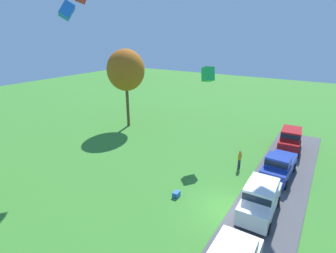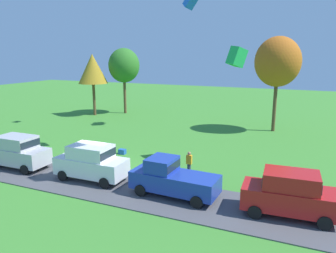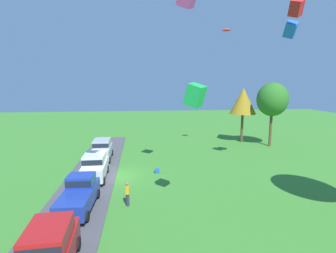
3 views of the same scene
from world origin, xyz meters
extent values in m
plane|color=#3D842D|center=(0.00, 0.00, 0.00)|extent=(120.00, 120.00, 0.00)
cube|color=#4C4C51|center=(0.00, -2.27, 0.03)|extent=(36.00, 4.40, 0.06)
cylinder|color=black|center=(-3.94, -1.11, 0.40)|extent=(0.68, 0.25, 0.68)
cube|color=white|center=(0.69, -1.83, 0.95)|extent=(4.63, 1.97, 1.10)
cube|color=white|center=(0.69, -1.83, 1.92)|extent=(2.63, 1.80, 0.84)
cube|color=#19232D|center=(0.69, -1.83, 1.92)|extent=(2.68, 1.76, 0.46)
cylinder|color=black|center=(-0.86, -2.76, 0.40)|extent=(0.68, 0.25, 0.68)
cylinder|color=black|center=(-0.89, -0.96, 0.40)|extent=(0.68, 0.25, 0.68)
cylinder|color=black|center=(2.26, -2.71, 0.40)|extent=(0.68, 0.25, 0.68)
cylinder|color=black|center=(2.24, -0.91, 0.40)|extent=(0.68, 0.25, 0.68)
cube|color=#1E389E|center=(6.49, -1.96, 0.90)|extent=(5.08, 2.11, 1.00)
cube|color=#1E389E|center=(5.69, -1.93, 1.80)|extent=(1.57, 1.82, 0.80)
cube|color=#19232D|center=(5.69, -1.93, 1.80)|extent=(1.60, 1.79, 0.44)
cylinder|color=black|center=(4.75, -2.79, 0.40)|extent=(0.69, 0.27, 0.68)
cylinder|color=black|center=(4.83, -0.99, 0.40)|extent=(0.69, 0.27, 0.68)
cylinder|color=black|center=(8.15, -2.93, 0.40)|extent=(0.69, 0.27, 0.68)
cylinder|color=black|center=(8.23, -1.13, 0.40)|extent=(0.69, 0.27, 0.68)
cube|color=red|center=(12.62, -1.85, 0.95)|extent=(4.71, 2.18, 1.10)
cube|color=red|center=(12.62, -1.85, 1.92)|extent=(2.70, 1.92, 0.84)
cube|color=#19232D|center=(12.62, -1.85, 1.92)|extent=(2.75, 1.89, 0.46)
cylinder|color=black|center=(11.11, -2.85, 0.40)|extent=(0.69, 0.28, 0.68)
cylinder|color=black|center=(11.00, -1.05, 0.40)|extent=(0.69, 0.28, 0.68)
cylinder|color=black|center=(14.23, -2.65, 0.40)|extent=(0.69, 0.28, 0.68)
cylinder|color=black|center=(14.12, -0.85, 0.40)|extent=(0.69, 0.28, 0.68)
cylinder|color=#2D334C|center=(6.18, 1.27, 0.44)|extent=(0.24, 0.24, 0.88)
cube|color=orange|center=(6.18, 1.27, 1.18)|extent=(0.36, 0.22, 0.60)
sphere|color=#9E7051|center=(6.18, 1.27, 1.60)|extent=(0.22, 0.22, 0.22)
cylinder|color=brown|center=(9.82, 17.07, 2.54)|extent=(0.36, 0.36, 5.09)
ellipsoid|color=#B25B19|center=(9.82, 17.07, 7.15)|extent=(4.58, 4.58, 5.04)
cube|color=blue|center=(-0.48, 3.77, 0.20)|extent=(0.56, 0.40, 0.40)
cube|color=blue|center=(0.97, 15.44, 13.13)|extent=(1.74, 1.36, 1.71)
cube|color=green|center=(8.11, 5.51, 7.74)|extent=(1.55, 1.49, 1.56)
camera|label=1|loc=(-14.68, -4.48, 11.28)|focal=28.00mm
camera|label=2|loc=(13.10, -18.04, 8.01)|focal=35.00mm
camera|label=3|loc=(23.56, 2.19, 8.39)|focal=28.00mm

